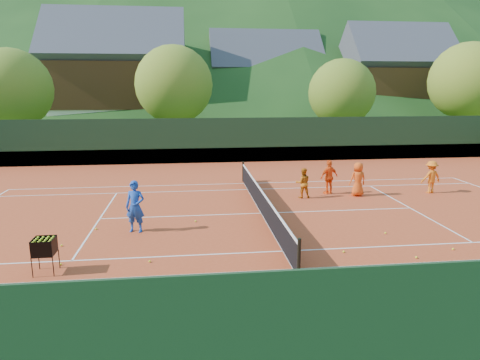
{
  "coord_description": "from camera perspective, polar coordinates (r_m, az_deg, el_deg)",
  "views": [
    {
      "loc": [
        -2.84,
        -16.47,
        5.09
      ],
      "look_at": [
        -0.88,
        0.0,
        1.43
      ],
      "focal_mm": 32.0,
      "sensor_mm": 36.0,
      "label": 1
    }
  ],
  "objects": [
    {
      "name": "student_c",
      "position": [
        20.75,
        15.44,
        0.11
      ],
      "size": [
        0.83,
        0.58,
        1.6
      ],
      "primitive_type": "imported",
      "rotation": [
        0.0,
        0.0,
        3.24
      ],
      "color": "#E44E14",
      "rests_on": "clay_court"
    },
    {
      "name": "student_a",
      "position": [
        19.88,
        8.39,
        -0.39
      ],
      "size": [
        0.71,
        0.57,
        1.4
      ],
      "primitive_type": "imported",
      "rotation": [
        0.0,
        0.0,
        3.08
      ],
      "color": "#CA6712",
      "rests_on": "clay_court"
    },
    {
      "name": "tennis_ball_15",
      "position": [
        13.49,
        26.75,
        -10.88
      ],
      "size": [
        0.07,
        0.07,
        0.07
      ],
      "primitive_type": "sphere",
      "color": "yellow",
      "rests_on": "clay_court"
    },
    {
      "name": "student_b",
      "position": [
        20.82,
        11.79,
        0.39
      ],
      "size": [
        1.04,
        0.7,
        1.64
      ],
      "primitive_type": "imported",
      "rotation": [
        0.0,
        0.0,
        3.49
      ],
      "color": "#FE5B16",
      "rests_on": "clay_court"
    },
    {
      "name": "tree_a",
      "position": [
        36.9,
        -28.2,
        10.66
      ],
      "size": [
        6.0,
        6.0,
        7.88
      ],
      "color": "#432B1A",
      "rests_on": "ground"
    },
    {
      "name": "tree_d",
      "position": [
        44.13,
        28.1,
        11.57
      ],
      "size": [
        6.8,
        6.8,
        8.93
      ],
      "color": "#3F2A19",
      "rests_on": "ground"
    },
    {
      "name": "tree_b",
      "position": [
        36.49,
        -8.8,
        12.46
      ],
      "size": [
        6.4,
        6.4,
        8.4
      ],
      "color": "#3E2618",
      "rests_on": "ground"
    },
    {
      "name": "tennis_ball_11",
      "position": [
        11.98,
        21.96,
        -13.37
      ],
      "size": [
        0.07,
        0.07,
        0.07
      ],
      "primitive_type": "sphere",
      "color": "yellow",
      "rests_on": "clay_court"
    },
    {
      "name": "tennis_ball_8",
      "position": [
        13.04,
        -11.94,
        -10.56
      ],
      "size": [
        0.07,
        0.07,
        0.07
      ],
      "primitive_type": "sphere",
      "color": "yellow",
      "rests_on": "clay_court"
    },
    {
      "name": "tennis_net",
      "position": [
        17.33,
        2.9,
        -2.87
      ],
      "size": [
        0.1,
        12.07,
        1.1
      ],
      "color": "black",
      "rests_on": "clay_court"
    },
    {
      "name": "tree_c",
      "position": [
        37.73,
        13.39,
        11.28
      ],
      "size": [
        5.6,
        5.6,
        7.35
      ],
      "color": "#402719",
      "rests_on": "ground"
    },
    {
      "name": "perimeter_fence",
      "position": [
        17.15,
        2.93,
        -0.46
      ],
      "size": [
        40.4,
        24.24,
        3.0
      ],
      "color": "black",
      "rests_on": "clay_court"
    },
    {
      "name": "chalet_right",
      "position": [
        51.78,
        19.84,
        11.91
      ],
      "size": [
        11.5,
        8.82,
        11.91
      ],
      "color": "beige",
      "rests_on": "ground"
    },
    {
      "name": "tennis_ball_12",
      "position": [
        16.43,
        -5.94,
        -5.48
      ],
      "size": [
        0.07,
        0.07,
        0.07
      ],
      "primitive_type": "sphere",
      "color": "yellow",
      "rests_on": "clay_court"
    },
    {
      "name": "coach",
      "position": [
        15.48,
        -13.8,
        -3.46
      ],
      "size": [
        0.75,
        0.58,
        1.85
      ],
      "primitive_type": "imported",
      "rotation": [
        0.0,
        0.0,
        -0.22
      ],
      "color": "#1944A8",
      "rests_on": "clay_court"
    },
    {
      "name": "ground",
      "position": [
        17.47,
        2.89,
        -4.51
      ],
      "size": [
        400.0,
        400.0,
        0.0
      ],
      "primitive_type": "plane",
      "color": "#32531A",
      "rests_on": "ground"
    },
    {
      "name": "tennis_ball_1",
      "position": [
        15.91,
        18.82,
        -6.71
      ],
      "size": [
        0.07,
        0.07,
        0.07
      ],
      "primitive_type": "sphere",
      "color": "yellow",
      "rests_on": "clay_court"
    },
    {
      "name": "tennis_ball_9",
      "position": [
        11.31,
        22.86,
        -15.06
      ],
      "size": [
        0.07,
        0.07,
        0.07
      ],
      "primitive_type": "sphere",
      "color": "yellow",
      "rests_on": "clay_court"
    },
    {
      "name": "chalet_mid",
      "position": [
        51.24,
        3.24,
        12.31
      ],
      "size": [
        12.65,
        8.82,
        11.45
      ],
      "color": "beige",
      "rests_on": "ground"
    },
    {
      "name": "tennis_ball_5",
      "position": [
        13.6,
        -22.79,
        -10.31
      ],
      "size": [
        0.07,
        0.07,
        0.07
      ],
      "primitive_type": "sphere",
      "color": "yellow",
      "rests_on": "clay_court"
    },
    {
      "name": "student_d",
      "position": [
        22.53,
        24.11,
        0.38
      ],
      "size": [
        1.09,
        0.73,
        1.57
      ],
      "primitive_type": "imported",
      "rotation": [
        0.0,
        0.0,
        3.3
      ],
      "color": "orange",
      "rests_on": "clay_court"
    },
    {
      "name": "tennis_ball_13",
      "position": [
        13.84,
        13.66,
        -9.26
      ],
      "size": [
        0.07,
        0.07,
        0.07
      ],
      "primitive_type": "sphere",
      "color": "yellow",
      "rests_on": "clay_court"
    },
    {
      "name": "ball_hopper",
      "position": [
        13.01,
        -24.65,
        -8.15
      ],
      "size": [
        0.57,
        0.57,
        1.0
      ],
      "color": "black",
      "rests_on": "clay_court"
    },
    {
      "name": "tennis_ball_3",
      "position": [
        15.1,
        -22.68,
        -8.05
      ],
      "size": [
        0.07,
        0.07,
        0.07
      ],
      "primitive_type": "sphere",
      "color": "yellow",
      "rests_on": "clay_court"
    },
    {
      "name": "tennis_ball_14",
      "position": [
        14.08,
        22.45,
        -9.51
      ],
      "size": [
        0.07,
        0.07,
        0.07
      ],
      "primitive_type": "sphere",
      "color": "yellow",
      "rests_on": "clay_court"
    },
    {
      "name": "chalet_left",
      "position": [
        47.02,
        -15.93,
        12.66
      ],
      "size": [
        13.8,
        9.93,
        12.92
      ],
      "color": "beige",
      "rests_on": "ground"
    },
    {
      "name": "tennis_ball_6",
      "position": [
        11.37,
        6.24,
        -13.92
      ],
      "size": [
        0.07,
        0.07,
        0.07
      ],
      "primitive_type": "sphere",
      "color": "yellow",
      "rests_on": "clay_court"
    },
    {
      "name": "tennis_ball_0",
      "position": [
        15.24,
        26.54,
        -8.23
      ],
      "size": [
        0.07,
        0.07,
        0.07
      ],
      "primitive_type": "sphere",
      "color": "yellow",
      "rests_on": "clay_court"
    },
    {
      "name": "tennis_ball_7",
      "position": [
        16.34,
        -18.64,
        -6.19
      ],
      "size": [
        0.07,
        0.07,
        0.07
      ],
      "primitive_type": "sphere",
      "color": "yellow",
      "rests_on": "clay_court"
    },
    {
      "name": "tennis_ball_10",
      "position": [
        11.7,
        17.52,
        -13.66
      ],
      "size": [
        0.07,
        0.07,
        0.07
      ],
      "primitive_type": "sphere",
      "color": "yellow",
      "rests_on": "clay_court"
    },
    {
      "name": "clay_court",
      "position": [
        17.47,
        2.89,
        -4.48
      ],
      "size": [
        40.0,
        24.0,
        0.02
      ],
      "primitive_type": "cube",
      "color": "#AE3C1C",
      "rests_on": "ground"
    },
    {
      "name": "court_lines",
      "position": [
        17.47,
        2.89,
        -4.44
      ],
      "size": [
        23.83,
        11.03,
        0.0
      ],
      "color": "white",
      "rests_on": "clay_court"
    }
  ]
}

